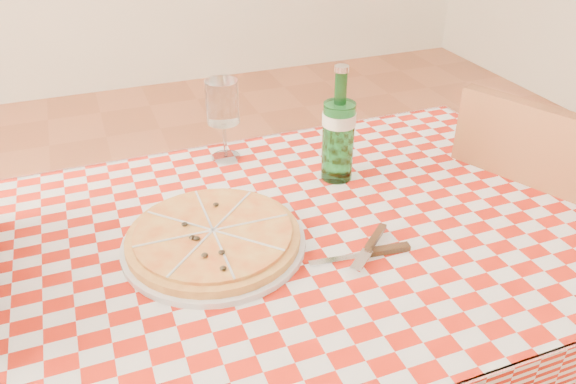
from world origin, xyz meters
name	(u,v)px	position (x,y,z in m)	size (l,w,h in m)	color
dining_table	(306,265)	(0.00, 0.00, 0.66)	(1.20, 0.80, 0.75)	brown
tablecloth	(307,230)	(0.00, 0.00, 0.75)	(1.30, 0.90, 0.01)	#9A1609
chair_near	(534,239)	(0.67, 0.01, 0.54)	(0.57, 0.57, 0.95)	brown
pizza_plate	(214,236)	(-0.20, 0.01, 0.78)	(0.37, 0.37, 0.05)	#C38341
water_bottle	(339,125)	(0.15, 0.17, 0.90)	(0.08, 0.08, 0.28)	#175F25
wine_glass	(224,121)	(-0.07, 0.37, 0.86)	(0.08, 0.08, 0.21)	white
cutlery	(368,250)	(0.08, -0.13, 0.77)	(0.22, 0.18, 0.02)	silver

